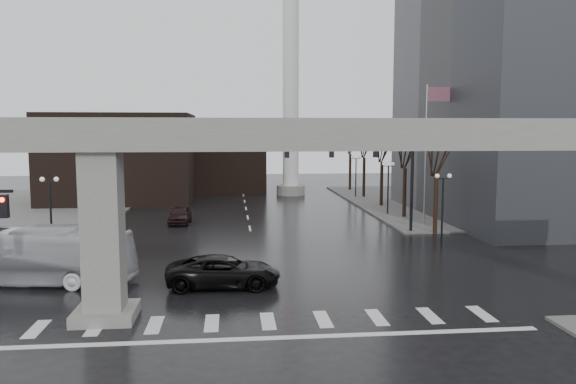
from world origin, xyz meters
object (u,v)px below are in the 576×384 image
(pickup_truck, at_px, (224,271))
(far_car, at_px, (180,215))
(signal_mast_arm, at_px, (365,160))
(city_bus, at_px, (29,255))

(pickup_truck, height_order, far_car, pickup_truck)
(pickup_truck, relative_size, far_car, 1.36)
(signal_mast_arm, height_order, far_car, signal_mast_arm)
(city_bus, height_order, far_car, city_bus)
(signal_mast_arm, distance_m, far_car, 17.11)
(far_car, bearing_deg, city_bus, -105.89)
(signal_mast_arm, bearing_deg, city_bus, -149.40)
(pickup_truck, distance_m, city_bus, 10.47)
(city_bus, relative_size, far_car, 2.53)
(pickup_truck, relative_size, city_bus, 0.54)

